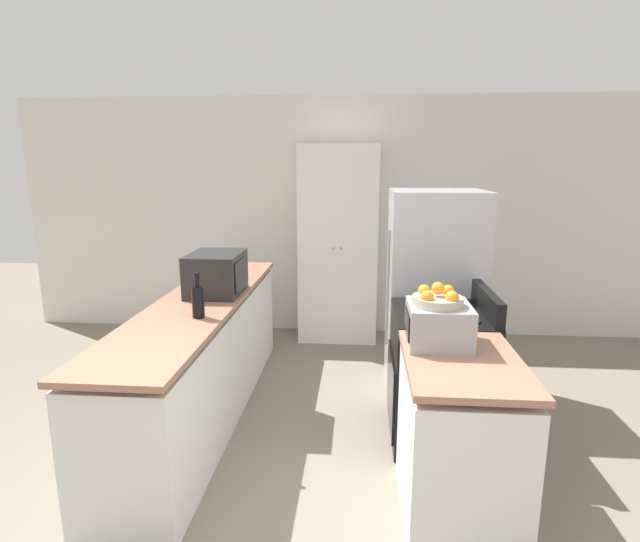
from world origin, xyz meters
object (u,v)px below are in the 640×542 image
object	(u,v)px
wine_bottle	(198,301)
stove	(439,374)
refrigerator	(434,294)
microwave	(216,273)
toaster_oven	(438,324)
fruit_bowl	(438,298)
pantry_cabinet	(338,244)

from	to	relation	value
wine_bottle	stove	bearing A→B (deg)	8.43
refrigerator	wine_bottle	distance (m)	1.94
stove	microwave	size ratio (longest dim) A/B	2.16
wine_bottle	microwave	bearing A→B (deg)	95.08
wine_bottle	toaster_oven	distance (m)	1.53
wine_bottle	fruit_bowl	size ratio (longest dim) A/B	1.10
pantry_cabinet	wine_bottle	distance (m)	2.36
stove	fruit_bowl	bearing A→B (deg)	-102.42
refrigerator	toaster_oven	distance (m)	1.38
refrigerator	fruit_bowl	bearing A→B (deg)	-97.69
stove	fruit_bowl	size ratio (longest dim) A/B	3.92
pantry_cabinet	fruit_bowl	xyz separation A→B (m)	(0.66, -2.60, 0.14)
pantry_cabinet	toaster_oven	xyz separation A→B (m)	(0.67, -2.58, -0.02)
microwave	fruit_bowl	xyz separation A→B (m)	(1.52, -1.00, 0.11)
wine_bottle	toaster_oven	xyz separation A→B (m)	(1.48, -0.37, 0.00)
pantry_cabinet	microwave	xyz separation A→B (m)	(-0.87, -1.60, 0.02)
stove	wine_bottle	bearing A→B (deg)	-171.57
refrigerator	fruit_bowl	world-z (taller)	refrigerator
stove	wine_bottle	xyz separation A→B (m)	(-1.61, -0.24, 0.56)
stove	toaster_oven	size ratio (longest dim) A/B	2.97
pantry_cabinet	refrigerator	bearing A→B (deg)	-55.52
refrigerator	microwave	xyz separation A→B (m)	(-1.71, -0.38, 0.23)
microwave	toaster_oven	bearing A→B (deg)	-32.57
microwave	wine_bottle	bearing A→B (deg)	-84.92
pantry_cabinet	fruit_bowl	size ratio (longest dim) A/B	7.64
pantry_cabinet	microwave	bearing A→B (deg)	-118.39
refrigerator	wine_bottle	xyz separation A→B (m)	(-1.65, -0.99, 0.18)
pantry_cabinet	stove	world-z (taller)	pantry_cabinet
pantry_cabinet	refrigerator	world-z (taller)	pantry_cabinet
refrigerator	toaster_oven	world-z (taller)	refrigerator
wine_bottle	toaster_oven	size ratio (longest dim) A/B	0.83
microwave	fruit_bowl	bearing A→B (deg)	-33.34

